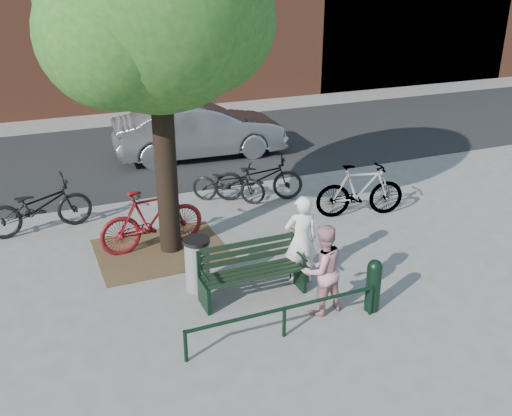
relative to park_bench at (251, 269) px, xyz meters
name	(u,v)px	position (x,y,z in m)	size (l,w,h in m)	color
ground	(253,296)	(0.00, -0.08, -0.48)	(90.00, 90.00, 0.00)	gray
dirt_pit	(161,251)	(-1.00, 2.12, -0.47)	(2.40, 2.00, 0.02)	brown
road	(141,154)	(0.00, 8.42, -0.47)	(40.00, 7.00, 0.01)	black
park_bench	(251,269)	(0.00, 0.00, 0.00)	(1.74, 0.54, 0.97)	black
guard_railing	(284,313)	(0.00, -1.28, -0.08)	(3.06, 0.06, 0.51)	black
street_tree	(159,9)	(-0.75, 2.12, 3.94)	(4.20, 3.80, 6.50)	black
person_left	(301,240)	(0.95, 0.07, 0.32)	(0.58, 0.38, 1.59)	silver
person_right	(322,270)	(0.83, -0.89, 0.26)	(0.72, 0.56, 1.49)	tan
bollard	(373,283)	(1.60, -1.17, 0.00)	(0.24, 0.24, 0.89)	black
litter_bin	(197,264)	(-0.76, 0.52, -0.01)	(0.45, 0.45, 0.93)	gray
bicycle_a	(39,206)	(-3.04, 3.97, 0.08)	(0.74, 2.12, 1.11)	black
bicycle_b	(152,219)	(-1.09, 2.32, 0.14)	(0.58, 2.06, 1.24)	#610D11
bicycle_c	(229,184)	(1.08, 3.97, -0.02)	(0.60, 1.73, 0.91)	black
bicycle_d	(360,190)	(3.44, 2.12, 0.11)	(0.56, 1.97, 1.18)	gray
bicycle_e	(259,178)	(1.78, 3.84, 0.06)	(0.72, 2.06, 1.08)	black
parked_car	(199,130)	(1.53, 7.54, 0.31)	(1.68, 4.81, 1.58)	slate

